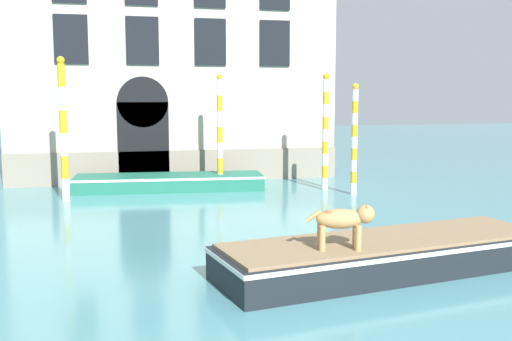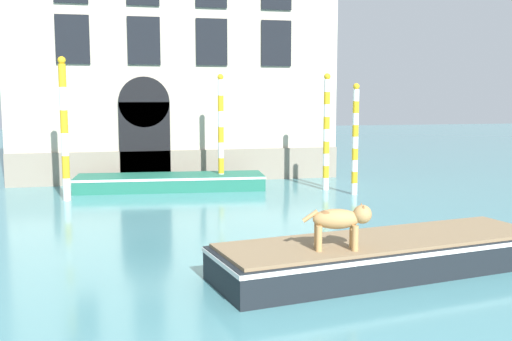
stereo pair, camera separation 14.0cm
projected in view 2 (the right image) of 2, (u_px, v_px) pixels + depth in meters
palazzo_left at (171, 30)px, 25.52m from camera, size 12.83×6.13×12.31m
boat_foreground at (384, 254)px, 11.45m from camera, size 6.92×3.03×0.67m
dog_on_deck at (341, 220)px, 10.51m from camera, size 1.22×0.51×0.82m
boat_moored_near_palazzo at (171, 182)px, 21.48m from camera, size 6.80×2.34×0.54m
mooring_pole_0 at (355, 139)px, 20.20m from camera, size 0.22×0.22×3.77m
mooring_pole_1 at (64, 129)px, 18.99m from camera, size 0.25×0.25×4.58m
mooring_pole_2 at (326, 132)px, 21.20m from camera, size 0.23×0.23×4.14m
mooring_pole_3 at (221, 131)px, 21.48m from camera, size 0.22×0.22×4.12m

